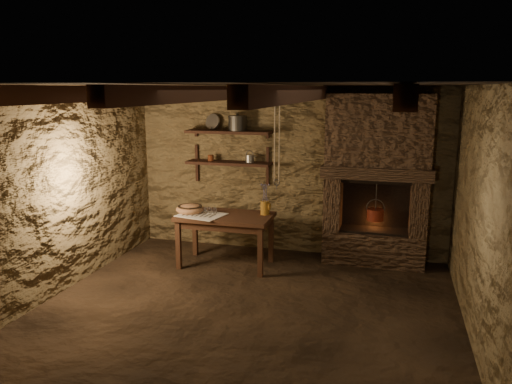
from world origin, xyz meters
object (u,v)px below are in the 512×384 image
(iron_stockpot, at_px, (238,124))
(red_pot, at_px, (375,214))
(work_table, at_px, (226,238))
(stoneware_jug, at_px, (265,201))
(wooden_bowl, at_px, (190,209))

(iron_stockpot, relative_size, red_pot, 0.48)
(work_table, distance_m, red_pot, 2.04)
(work_table, xyz_separation_m, iron_stockpot, (-0.04, 0.70, 1.48))
(iron_stockpot, xyz_separation_m, red_pot, (1.97, -0.12, -1.16))
(stoneware_jug, relative_size, iron_stockpot, 1.63)
(iron_stockpot, bearing_deg, red_pot, -3.48)
(stoneware_jug, relative_size, red_pot, 0.78)
(red_pot, bearing_deg, wooden_bowl, -166.23)
(work_table, distance_m, wooden_bowl, 0.62)
(stoneware_jug, distance_m, red_pot, 1.49)
(work_table, bearing_deg, red_pot, 16.29)
(work_table, relative_size, iron_stockpot, 4.82)
(work_table, relative_size, stoneware_jug, 2.95)
(work_table, bearing_deg, wooden_bowl, -178.65)
(stoneware_jug, height_order, iron_stockpot, iron_stockpot)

